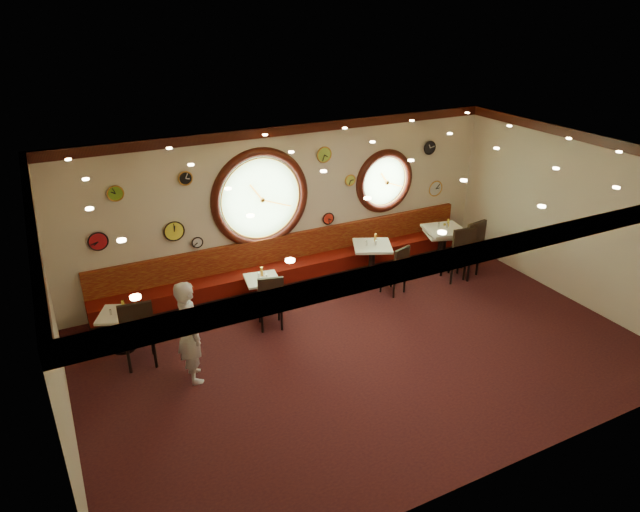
{
  "coord_description": "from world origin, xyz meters",
  "views": [
    {
      "loc": [
        -4.26,
        -6.75,
        5.39
      ],
      "look_at": [
        -0.43,
        0.8,
        1.5
      ],
      "focal_mm": 32.0,
      "sensor_mm": 36.0,
      "label": 1
    }
  ],
  "objects": [
    {
      "name": "chair_a",
      "position": [
        -3.38,
        1.22,
        0.69
      ],
      "size": [
        0.55,
        0.55,
        0.75
      ],
      "rotation": [
        0.0,
        0.0,
        -0.09
      ],
      "color": "black",
      "rests_on": "floor"
    },
    {
      "name": "condiment_e_pepper",
      "position": [
        3.24,
        2.16,
        0.78
      ],
      "size": [
        0.04,
        0.04,
        0.1
      ],
      "primitive_type": "cylinder",
      "color": "#B9B9BE",
      "rests_on": "table_e"
    },
    {
      "name": "table_d",
      "position": [
        3.2,
        2.1,
        0.54
      ],
      "size": [
        0.92,
        0.92,
        0.86
      ],
      "color": "black",
      "rests_on": "floor"
    },
    {
      "name": "table_e",
      "position": [
        3.2,
        2.18,
        0.46
      ],
      "size": [
        0.84,
        0.84,
        0.73
      ],
      "color": "black",
      "rests_on": "floor"
    },
    {
      "name": "wall_clock_1",
      "position": [
        -2.0,
        2.96,
        2.45
      ],
      "size": [
        0.24,
        0.03,
        0.24
      ],
      "primitive_type": "cylinder",
      "rotation": [
        1.57,
        0.0,
        0.0
      ],
      "color": "black",
      "rests_on": "wall_back"
    },
    {
      "name": "table_a",
      "position": [
        -3.56,
        1.87,
        0.43
      ],
      "size": [
        0.82,
        0.82,
        0.68
      ],
      "color": "black",
      "rests_on": "floor"
    },
    {
      "name": "wall_clock_9",
      "position": [
        0.75,
        2.96,
        2.55
      ],
      "size": [
        0.3,
        0.03,
        0.3
      ],
      "primitive_type": "cylinder",
      "rotation": [
        1.57,
        0.0,
        0.0
      ],
      "color": "#95C23C",
      "rests_on": "wall_back"
    },
    {
      "name": "table_c",
      "position": [
        1.43,
        2.14,
        0.51
      ],
      "size": [
        0.98,
        0.98,
        0.81
      ],
      "color": "black",
      "rests_on": "floor"
    },
    {
      "name": "wall_clock_0",
      "position": [
        -1.9,
        2.96,
        1.2
      ],
      "size": [
        0.2,
        0.03,
        0.2
      ],
      "primitive_type": "cylinder",
      "rotation": [
        1.57,
        0.0,
        0.0
      ],
      "color": "silver",
      "rests_on": "wall_back"
    },
    {
      "name": "chair_b",
      "position": [
        -1.12,
        1.34,
        0.6
      ],
      "size": [
        0.54,
        0.54,
        0.65
      ],
      "rotation": [
        0.0,
        0.0,
        -0.25
      ],
      "color": "black",
      "rests_on": "floor"
    },
    {
      "name": "condiment_c_pepper",
      "position": [
        1.48,
        2.1,
        0.86
      ],
      "size": [
        0.04,
        0.04,
        0.1
      ],
      "primitive_type": "cylinder",
      "color": "silver",
      "rests_on": "table_c"
    },
    {
      "name": "wall_clock_6",
      "position": [
        3.3,
        2.96,
        2.4
      ],
      "size": [
        0.28,
        0.03,
        0.28
      ],
      "primitive_type": "cylinder",
      "rotation": [
        1.57,
        0.0,
        0.0
      ],
      "color": "black",
      "rests_on": "wall_back"
    },
    {
      "name": "condiment_e_salt",
      "position": [
        3.09,
        2.22,
        0.78
      ],
      "size": [
        0.04,
        0.04,
        0.11
      ],
      "primitive_type": "cylinder",
      "color": "silver",
      "rests_on": "table_e"
    },
    {
      "name": "banquette_seat",
      "position": [
        0.0,
        2.72,
        0.35
      ],
      "size": [
        8.0,
        0.55,
        0.3
      ],
      "primitive_type": "cube",
      "color": "#570C07",
      "rests_on": "banquette_base"
    },
    {
      "name": "ceiling",
      "position": [
        0.0,
        0.0,
        3.2
      ],
      "size": [
        9.0,
        6.0,
        0.02
      ],
      "primitive_type": "cube",
      "color": "gold",
      "rests_on": "wall_back"
    },
    {
      "name": "wall_clock_8",
      "position": [
        1.35,
        2.96,
        1.95
      ],
      "size": [
        0.22,
        0.03,
        0.22
      ],
      "primitive_type": "cylinder",
      "rotation": [
        1.57,
        0.0,
        0.0
      ],
      "color": "#C7D346",
      "rests_on": "wall_back"
    },
    {
      "name": "condiment_c_salt",
      "position": [
        1.3,
        2.15,
        0.87
      ],
      "size": [
        0.04,
        0.04,
        0.11
      ],
      "primitive_type": "cylinder",
      "color": "silver",
      "rests_on": "table_c"
    },
    {
      "name": "wall_clock_5",
      "position": [
        -3.6,
        2.96,
        1.55
      ],
      "size": [
        0.32,
        0.03,
        0.32
      ],
      "primitive_type": "cylinder",
      "rotation": [
        1.57,
        0.0,
        0.0
      ],
      "color": "red",
      "rests_on": "wall_back"
    },
    {
      "name": "wall_front",
      "position": [
        0.0,
        -3.0,
        1.6
      ],
      "size": [
        9.0,
        0.02,
        3.2
      ],
      "primitive_type": "cube",
      "color": "beige",
      "rests_on": "floor"
    },
    {
      "name": "wall_clock_3",
      "position": [
        -2.3,
        2.96,
        1.5
      ],
      "size": [
        0.36,
        0.03,
        0.36
      ],
      "primitive_type": "cylinder",
      "rotation": [
        1.57,
        0.0,
        0.0
      ],
      "color": "#FFF938",
      "rests_on": "wall_back"
    },
    {
      "name": "porthole_right_ring",
      "position": [
        2.2,
        2.95,
        1.8
      ],
      "size": [
        1.09,
        0.03,
        1.09
      ],
      "primitive_type": "torus",
      "rotation": [
        1.57,
        0.0,
        0.0
      ],
      "color": "gold",
      "rests_on": "wall_back"
    },
    {
      "name": "molding_right",
      "position": [
        4.45,
        0.0,
        3.11
      ],
      "size": [
        0.1,
        6.0,
        0.18
      ],
      "primitive_type": "cube",
      "color": "black",
      "rests_on": "wall_back"
    },
    {
      "name": "condiment_d_pepper",
      "position": [
        3.28,
        2.11,
        0.91
      ],
      "size": [
        0.04,
        0.04,
        0.1
      ],
      "primitive_type": "cylinder",
      "color": "#BCBDC1",
      "rests_on": "table_d"
    },
    {
      "name": "wall_right",
      "position": [
        4.5,
        0.0,
        1.6
      ],
      "size": [
        0.02,
        6.0,
        3.2
      ],
      "primitive_type": "cube",
      "color": "beige",
      "rests_on": "floor"
    },
    {
      "name": "chair_d",
      "position": [
        3.36,
        1.44,
        0.71
      ],
      "size": [
        0.6,
        0.6,
        0.77
      ],
      "rotation": [
        0.0,
        0.0,
        0.17
      ],
      "color": "black",
      "rests_on": "floor"
    },
    {
      "name": "condiment_c_bottle",
      "position": [
        1.58,
        2.27,
        0.9
      ],
      "size": [
        0.05,
        0.05,
        0.16
      ],
      "primitive_type": "cylinder",
      "color": "orange",
      "rests_on": "table_c"
    },
    {
      "name": "molding_left",
      "position": [
        -4.45,
        0.0,
        3.11
      ],
      "size": [
        0.1,
        6.0,
        0.18
      ],
      "primitive_type": "cube",
      "color": "black",
      "rests_on": "wall_back"
    },
    {
      "name": "porthole_left_ring",
      "position": [
        -0.6,
        2.95,
        1.85
      ],
      "size": [
        1.61,
        0.03,
        1.61
      ],
      "primitive_type": "torus",
      "rotation": [
        1.57,
        0.0,
        0.0
      ],
      "color": "gold",
      "rests_on": "wall_back"
    },
    {
      "name": "banquette_back",
      "position": [
        0.0,
        2.94,
        0.75
      ],
      "size": [
        8.0,
        0.1,
        0.55
      ],
      "primitive_type": "cube",
      "color": "#63070C",
      "rests_on": "wall_back"
    },
    {
      "name": "wall_left",
      "position": [
        -4.5,
        0.0,
        1.6
      ],
      "size": [
        0.02,
        6.0,
        3.2
      ],
      "primitive_type": "cube",
      "color": "beige",
      "rests_on": "floor"
    },
    {
      "name": "banquette_base",
      "position": [
        0.0,
        2.72,
        0.1
      ],
      "size": [
        8.0,
        0.55,
        0.2
      ],
      "primitive_type": "cube",
      "color": "black",
      "rests_on": "floor"
    },
    {
      "name": "condiment_d_salt",
      "position": [
        3.13,
        2.21,
        0.91
      ],
      "size": [
        0.04,
        0.04,
        0.11
      ],
      "primitive_type": "cylinder",
      "color": "silver",
      "rests_on": "table_d"
    },
    {
      "name": "floor",
      "position": [
        0.0,
        0.0,
        0.0
      ],
      "size": [
        9.0,
        6.0,
        0.0
      ],
      "primitive_type": "cube",
      "color": "#321017",
      "rests_on": "ground"
    },
    {
      "name": "condiment_b_bottle",
      "position": [
        -0.96,
        2.13,
        0.75
      ],
      "size": [
        0.05,
        0.05,
        0.17
      ],
      "primitive_type": "cylinder",
      "color": "gold",
      "rests_on": "table_b"
    },
    {
      "name": "porthole_left_frame",
      "position": [
        -0.6,
        2.98,
        1.85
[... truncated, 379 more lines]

